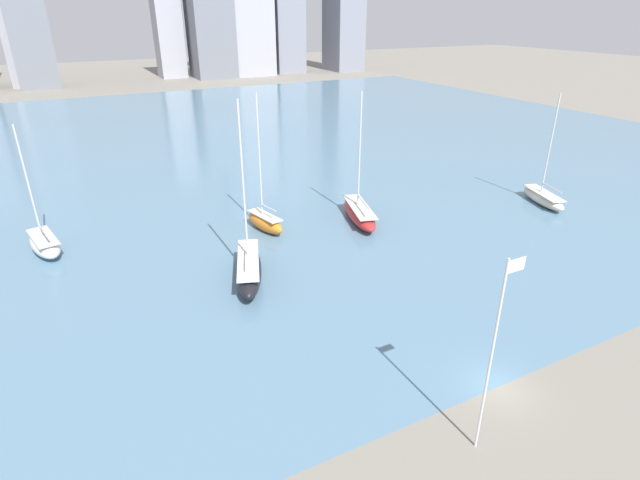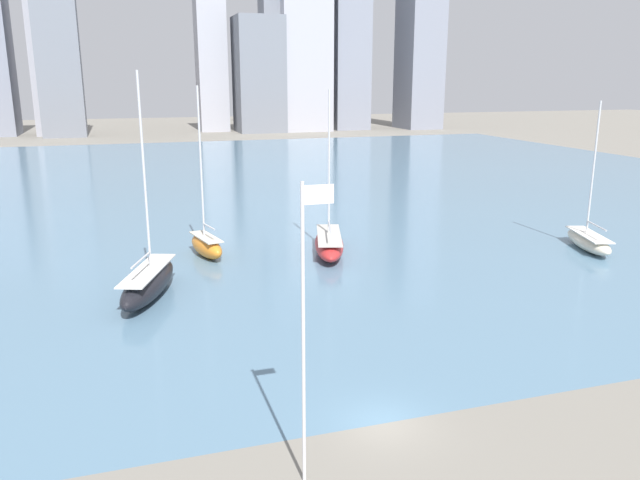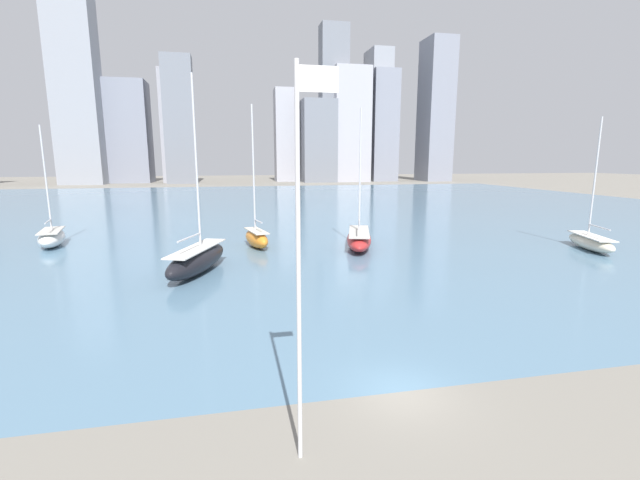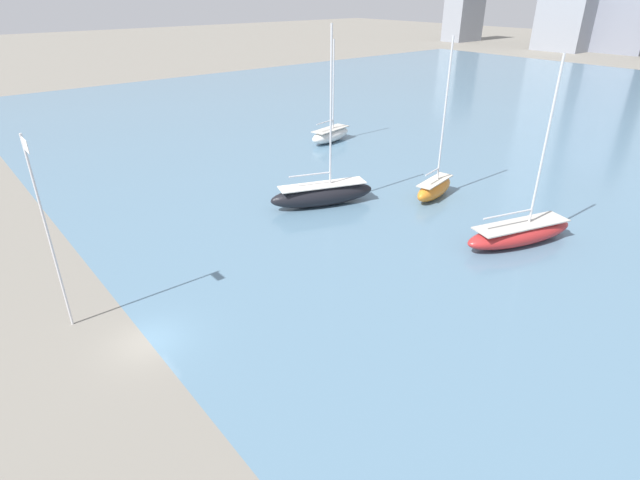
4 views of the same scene
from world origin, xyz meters
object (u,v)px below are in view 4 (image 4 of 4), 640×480
object	(u,v)px
flag_pole	(47,230)
sailboat_white	(330,134)
sailboat_orange	(434,187)
sailboat_black	(323,194)
sailboat_red	(520,233)

from	to	relation	value
flag_pole	sailboat_white	distance (m)	44.87
sailboat_orange	sailboat_black	bearing A→B (deg)	-131.85
flag_pole	sailboat_red	bearing A→B (deg)	70.02
sailboat_black	sailboat_white	world-z (taller)	sailboat_black
sailboat_red	sailboat_white	bearing A→B (deg)	-176.63
sailboat_orange	sailboat_white	distance (m)	22.57
sailboat_black	sailboat_red	size ratio (longest dim) A/B	1.10
flag_pole	sailboat_orange	xyz separation A→B (m)	(0.62, 33.94, -5.40)
sailboat_red	flag_pole	bearing A→B (deg)	-93.53
flag_pole	sailboat_white	world-z (taller)	sailboat_white
flag_pole	sailboat_white	size ratio (longest dim) A/B	0.93
flag_pole	sailboat_white	bearing A→B (deg)	118.66
sailboat_black	sailboat_orange	bearing A→B (deg)	80.72
flag_pole	sailboat_orange	distance (m)	34.37
sailboat_white	sailboat_orange	bearing A→B (deg)	-24.94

